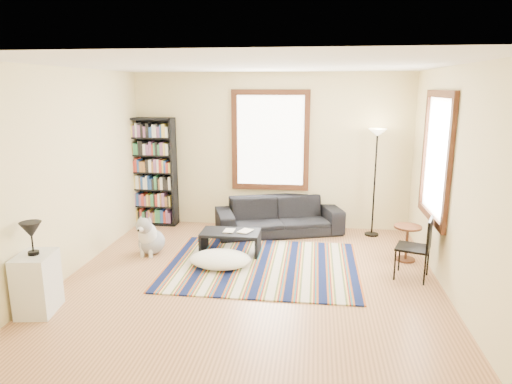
# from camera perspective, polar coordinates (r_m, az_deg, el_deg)

# --- Properties ---
(floor) EXTENTS (5.00, 5.00, 0.10)m
(floor) POSITION_cam_1_polar(r_m,az_deg,el_deg) (6.30, -0.60, -11.28)
(floor) COLOR tan
(floor) RESTS_ON ground
(ceiling) EXTENTS (5.00, 5.00, 0.10)m
(ceiling) POSITION_cam_1_polar(r_m,az_deg,el_deg) (5.75, -0.68, 16.09)
(ceiling) COLOR white
(ceiling) RESTS_ON floor
(wall_back) EXTENTS (5.00, 0.10, 2.80)m
(wall_back) POSITION_cam_1_polar(r_m,az_deg,el_deg) (8.35, 1.84, 5.14)
(wall_back) COLOR beige
(wall_back) RESTS_ON floor
(wall_front) EXTENTS (5.00, 0.10, 2.80)m
(wall_front) POSITION_cam_1_polar(r_m,az_deg,el_deg) (3.43, -6.69, -6.47)
(wall_front) COLOR beige
(wall_front) RESTS_ON floor
(wall_left) EXTENTS (0.10, 5.00, 2.80)m
(wall_left) POSITION_cam_1_polar(r_m,az_deg,el_deg) (6.70, -22.78, 2.19)
(wall_left) COLOR beige
(wall_left) RESTS_ON floor
(wall_right) EXTENTS (0.10, 5.00, 2.80)m
(wall_right) POSITION_cam_1_polar(r_m,az_deg,el_deg) (6.05, 24.01, 1.01)
(wall_right) COLOR beige
(wall_right) RESTS_ON floor
(window_back) EXTENTS (1.20, 0.06, 1.60)m
(window_back) POSITION_cam_1_polar(r_m,az_deg,el_deg) (8.25, 1.80, 6.45)
(window_back) COLOR white
(window_back) RESTS_ON wall_back
(window_right) EXTENTS (0.06, 1.20, 1.60)m
(window_right) POSITION_cam_1_polar(r_m,az_deg,el_deg) (6.76, 21.66, 4.09)
(window_right) COLOR white
(window_right) RESTS_ON wall_right
(rug) EXTENTS (2.75, 2.20, 0.02)m
(rug) POSITION_cam_1_polar(r_m,az_deg,el_deg) (6.70, 0.77, -9.18)
(rug) COLOR #0C153C
(rug) RESTS_ON floor
(sofa) EXTENTS (1.50, 2.33, 0.64)m
(sofa) POSITION_cam_1_polar(r_m,az_deg,el_deg) (8.07, 2.86, -3.00)
(sofa) COLOR black
(sofa) RESTS_ON floor
(bookshelf) EXTENTS (0.90, 0.30, 2.00)m
(bookshelf) POSITION_cam_1_polar(r_m,az_deg,el_deg) (8.69, -12.91, 2.46)
(bookshelf) COLOR black
(bookshelf) RESTS_ON floor
(coffee_table) EXTENTS (0.96, 0.62, 0.36)m
(coffee_table) POSITION_cam_1_polar(r_m,az_deg,el_deg) (7.14, -3.19, -6.31)
(coffee_table) COLOR black
(coffee_table) RESTS_ON floor
(book_a) EXTENTS (0.17, 0.22, 0.02)m
(book_a) POSITION_cam_1_polar(r_m,az_deg,el_deg) (7.10, -4.01, -4.83)
(book_a) COLOR beige
(book_a) RESTS_ON coffee_table
(book_b) EXTENTS (0.25, 0.29, 0.02)m
(book_b) POSITION_cam_1_polar(r_m,az_deg,el_deg) (7.11, -1.94, -4.80)
(book_b) COLOR beige
(book_b) RESTS_ON coffee_table
(floor_cushion) EXTENTS (1.04, 0.89, 0.22)m
(floor_cushion) POSITION_cam_1_polar(r_m,az_deg,el_deg) (6.68, -4.48, -8.38)
(floor_cushion) COLOR white
(floor_cushion) RESTS_ON floor
(floor_lamp) EXTENTS (0.38, 0.38, 1.86)m
(floor_lamp) POSITION_cam_1_polar(r_m,az_deg,el_deg) (8.06, 14.60, 1.05)
(floor_lamp) COLOR black
(floor_lamp) RESTS_ON floor
(side_table) EXTENTS (0.50, 0.50, 0.54)m
(side_table) POSITION_cam_1_polar(r_m,az_deg,el_deg) (7.19, 18.31, -6.10)
(side_table) COLOR #441F11
(side_table) RESTS_ON floor
(folding_chair) EXTENTS (0.53, 0.51, 0.86)m
(folding_chair) POSITION_cam_1_polar(r_m,az_deg,el_deg) (6.52, 19.01, -6.61)
(folding_chair) COLOR black
(folding_chair) RESTS_ON floor
(white_cabinet) EXTENTS (0.45, 0.55, 0.70)m
(white_cabinet) POSITION_cam_1_polar(r_m,az_deg,el_deg) (5.87, -25.69, -10.26)
(white_cabinet) COLOR silver
(white_cabinet) RESTS_ON floor
(table_lamp) EXTENTS (0.32, 0.32, 0.38)m
(table_lamp) POSITION_cam_1_polar(r_m,az_deg,el_deg) (5.69, -26.22, -5.24)
(table_lamp) COLOR black
(table_lamp) RESTS_ON white_cabinet
(dog) EXTENTS (0.52, 0.68, 0.63)m
(dog) POSITION_cam_1_polar(r_m,az_deg,el_deg) (7.28, -12.95, -5.16)
(dog) COLOR #AAAAAA
(dog) RESTS_ON floor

